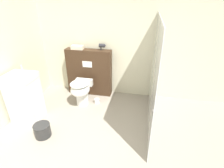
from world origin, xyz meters
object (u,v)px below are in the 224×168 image
Objects in this scene: hair_drier at (102,46)px; waste_bin at (42,130)px; toilet at (81,91)px; sink_vanity at (25,98)px.

hair_drier reaches higher than waste_bin.
toilet reaches higher than waste_bin.
toilet is 1.09m from sink_vanity.
hair_drier reaches higher than sink_vanity.
toilet is at bearing -120.73° from hair_drier.
hair_drier is 0.55× the size of waste_bin.
sink_vanity is 0.75m from waste_bin.
waste_bin is (-0.32, -1.06, -0.23)m from toilet.
hair_drier is (0.34, 0.58, 0.85)m from toilet.
hair_drier is at bearing 59.27° from toilet.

